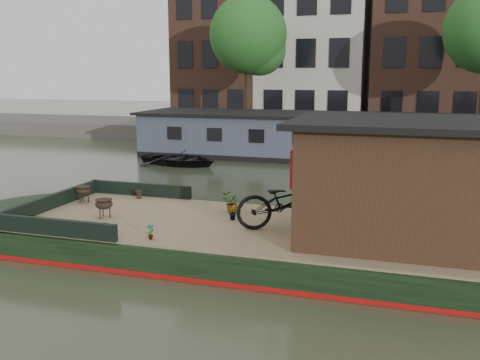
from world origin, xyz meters
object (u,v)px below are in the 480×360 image
(cabin, at_px, (393,179))
(bicycle, at_px, (288,202))
(brazier_rear, at_px, (84,194))
(dinghy, at_px, (179,156))
(brazier_front, at_px, (104,208))

(cabin, height_order, bicycle, cabin)
(bicycle, distance_m, brazier_rear, 5.67)
(cabin, relative_size, dinghy, 1.12)
(brazier_rear, bearing_deg, dinghy, 99.24)
(brazier_front, bearing_deg, brazier_rear, 138.27)
(cabin, bearing_deg, brazier_front, -176.42)
(bicycle, relative_size, dinghy, 0.63)
(brazier_front, distance_m, brazier_rear, 1.80)
(cabin, height_order, dinghy, cabin)
(brazier_front, bearing_deg, cabin, 3.58)
(cabin, bearing_deg, bicycle, 179.06)
(bicycle, xyz_separation_m, dinghy, (-7.18, 10.43, -0.87))
(brazier_front, height_order, dinghy, brazier_front)
(brazier_front, bearing_deg, bicycle, 5.82)
(cabin, distance_m, bicycle, 2.22)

